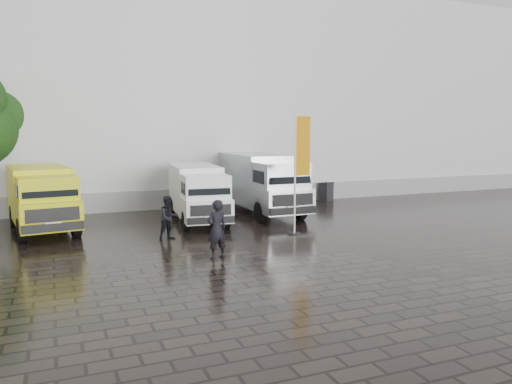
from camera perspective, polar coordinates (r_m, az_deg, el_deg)
ground at (r=19.40m, az=2.19°, el=-4.95°), size 120.00×120.00×0.00m
exhibition_hall at (r=34.74m, az=-5.82°, el=10.35°), size 44.00×16.00×12.00m
hall_plinth at (r=27.31m, az=-0.88°, el=-0.33°), size 44.00×0.15×1.00m
van_yellow at (r=21.66m, az=-23.25°, el=-0.82°), size 2.86×5.77×2.55m
van_white at (r=22.11m, az=-6.64°, el=-0.26°), size 2.45×5.83×2.46m
van_silver at (r=24.00m, az=0.72°, el=0.86°), size 2.20×6.59×2.86m
flagpole at (r=19.39m, az=4.97°, el=2.92°), size 0.88×0.50×4.76m
wheelie_bin at (r=28.85m, az=8.03°, el=0.07°), size 0.81×0.81×1.05m
person_front at (r=15.84m, az=-4.51°, el=-4.26°), size 0.76×0.57×1.88m
person_tent at (r=18.78m, az=-9.93°, el=-2.92°), size 0.96×0.85×1.63m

